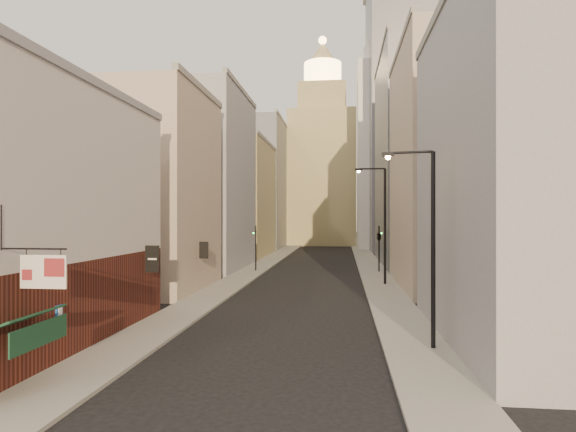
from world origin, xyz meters
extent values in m
cube|color=gray|center=(-6.50, 55.00, 0.07)|extent=(3.00, 140.00, 0.15)
cube|color=gray|center=(6.50, 55.00, 0.07)|extent=(3.00, 140.00, 0.15)
cube|color=#582319|center=(-11.00, 9.00, 2.00)|extent=(6.00, 16.00, 4.00)
cube|color=beige|center=(-11.00, 9.00, 8.00)|extent=(6.00, 16.00, 8.00)
cube|color=gray|center=(-8.20, 9.00, 12.10)|extent=(0.60, 16.00, 0.40)
cylinder|color=black|center=(-6.90, 3.00, 4.90)|extent=(2.40, 0.06, 0.06)
cube|color=beige|center=(-6.50, 3.00, 4.15)|extent=(1.60, 0.06, 1.10)
cube|color=maroon|center=(-6.10, 3.00, 4.30)|extent=(0.70, 0.10, 0.60)
cube|color=maroon|center=(-7.05, 3.00, 4.05)|extent=(0.35, 0.10, 0.35)
cube|color=#113122|center=(-7.35, 3.20, 2.55)|extent=(1.25, 3.00, 0.52)
cube|color=#113122|center=(-6.75, 3.20, 2.05)|extent=(0.06, 3.00, 0.80)
cube|color=#1F4FA4|center=(-7.95, 6.20, 2.20)|extent=(0.08, 0.40, 0.50)
cube|color=black|center=(-7.30, 14.00, 3.60)|extent=(0.80, 0.08, 1.50)
cube|color=black|center=(-7.30, 24.00, 3.40)|extent=(0.70, 0.08, 1.30)
cube|color=gray|center=(-12.00, 26.00, 8.00)|extent=(8.00, 12.00, 16.00)
cube|color=gray|center=(-12.00, 42.00, 10.00)|extent=(8.00, 16.00, 20.00)
cube|color=tan|center=(-12.00, 60.00, 8.50)|extent=(8.00, 18.00, 17.00)
cube|color=gray|center=(-12.00, 80.00, 12.00)|extent=(8.00, 20.00, 24.00)
cube|color=gray|center=(12.00, 12.00, 8.00)|extent=(8.00, 16.00, 16.00)
cube|color=gray|center=(12.00, 30.00, 10.00)|extent=(8.00, 16.00, 20.00)
cube|color=gray|center=(12.00, 50.00, 13.00)|extent=(8.00, 20.00, 26.00)
cube|color=gray|center=(18.00, 78.00, 25.00)|extent=(20.00, 22.00, 50.00)
cube|color=tan|center=(-1.00, 92.00, 14.00)|extent=(14.00, 14.00, 28.00)
cube|color=tan|center=(-1.00, 92.00, 31.00)|extent=(10.00, 10.00, 6.00)
cylinder|color=#FFCC72|center=(-1.00, 92.00, 36.50)|extent=(8.00, 8.00, 5.00)
cone|color=tan|center=(-1.00, 92.00, 41.00)|extent=(7.00, 7.00, 5.00)
sphere|color=#FFCC72|center=(-1.00, 92.00, 44.00)|extent=(1.80, 1.80, 1.80)
cube|color=silver|center=(10.00, 78.00, 17.00)|extent=(8.00, 8.00, 34.00)
cylinder|color=silver|center=(10.00, 78.00, 35.50)|extent=(6.00, 6.00, 3.00)
sphere|color=gray|center=(10.00, 78.00, 38.00)|extent=(4.40, 4.40, 4.40)
cylinder|color=black|center=(10.00, 78.00, 40.50)|extent=(0.60, 0.60, 2.00)
cylinder|color=black|center=(7.20, 10.17, 4.42)|extent=(0.20, 0.20, 8.84)
cylinder|color=black|center=(6.24, 10.34, 8.84)|extent=(1.96, 0.46, 0.12)
cube|color=black|center=(5.27, 10.51, 8.79)|extent=(0.57, 0.31, 0.18)
sphere|color=#FC963F|center=(5.27, 10.51, 8.67)|extent=(0.24, 0.24, 0.24)
cylinder|color=black|center=(6.88, 30.51, 5.06)|extent=(0.22, 0.22, 10.12)
cylinder|color=black|center=(5.76, 30.54, 10.12)|extent=(2.25, 0.19, 0.13)
cube|color=black|center=(4.63, 30.57, 10.06)|extent=(0.62, 0.26, 0.20)
sphere|color=#FC963F|center=(4.63, 30.57, 9.92)|extent=(0.27, 0.27, 0.27)
cylinder|color=black|center=(-6.06, 39.31, 2.50)|extent=(0.16, 0.16, 5.00)
imported|color=black|center=(-6.06, 39.31, 4.20)|extent=(0.51, 0.51, 1.33)
sphere|color=#19E533|center=(-6.31, 39.31, 4.20)|extent=(0.16, 0.16, 0.16)
cylinder|color=black|center=(7.07, 39.86, 2.50)|extent=(0.16, 0.16, 5.00)
imported|color=black|center=(7.07, 39.86, 4.20)|extent=(0.72, 0.72, 1.57)
sphere|color=#19E533|center=(7.32, 39.86, 4.20)|extent=(0.16, 0.16, 0.16)
camera|label=1|loc=(3.20, -11.69, 5.95)|focal=30.00mm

